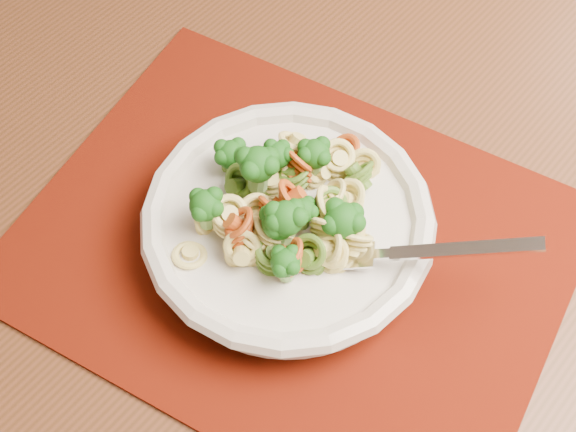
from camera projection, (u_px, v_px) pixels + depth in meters
The scene contains 5 objects.
dining_table at pixel (305, 191), 0.83m from camera, with size 1.28×0.85×0.75m.
placemat at pixel (293, 247), 0.66m from camera, with size 0.43×0.33×0.00m, color #501103.
pasta_bowl at pixel (288, 224), 0.63m from camera, with size 0.23×0.23×0.04m.
pasta_broccoli_heap at pixel (288, 212), 0.62m from camera, with size 0.20×0.20×0.06m, color #DBC76C, non-canonical shape.
fork at pixel (358, 256), 0.60m from camera, with size 0.19×0.02×0.01m, color silver, non-canonical shape.
Camera 1 is at (-0.24, -0.94, 1.32)m, focal length 50.00 mm.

